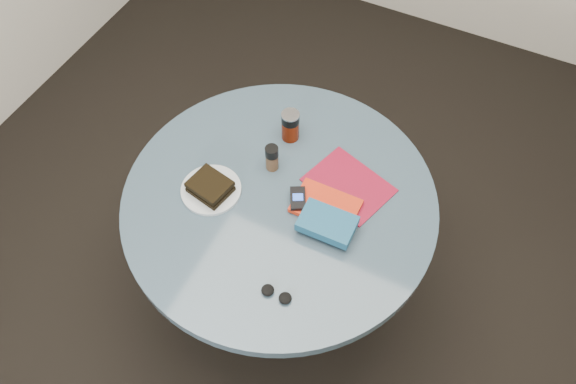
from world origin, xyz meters
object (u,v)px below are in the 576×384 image
at_px(novel, 327,223).
at_px(magazine, 349,185).
at_px(pepper_grinder, 272,158).
at_px(headphones, 276,294).
at_px(plate, 211,190).
at_px(red_book, 326,206).
at_px(mp3_player, 298,198).
at_px(table, 280,224).
at_px(sandwich, 210,187).
at_px(soda_can, 290,126).

bearing_deg(novel, magazine, 89.94).
xyz_separation_m(pepper_grinder, headphones, (0.22, -0.40, -0.04)).
height_order(plate, red_book, red_book).
height_order(plate, novel, novel).
xyz_separation_m(pepper_grinder, red_book, (0.22, -0.07, -0.04)).
distance_m(pepper_grinder, mp3_player, 0.17).
distance_m(table, red_book, 0.23).
bearing_deg(sandwich, table, 21.50).
bearing_deg(table, novel, -13.00).
bearing_deg(novel, plate, -176.52).
bearing_deg(table, mp3_player, 5.10).
bearing_deg(plate, table, 19.75).
distance_m(table, sandwich, 0.29).
height_order(plate, magazine, plate).
bearing_deg(mp3_player, novel, -21.52).
xyz_separation_m(novel, mp3_player, (-0.12, 0.05, -0.01)).
bearing_deg(mp3_player, table, -174.90).
bearing_deg(headphones, soda_can, 112.33).
bearing_deg(magazine, soda_can, 177.31).
relative_size(plate, pepper_grinder, 1.95).
relative_size(plate, mp3_player, 2.02).
bearing_deg(soda_can, table, -71.61).
bearing_deg(magazine, mp3_player, -112.59).
bearing_deg(sandwich, red_book, 17.11).
xyz_separation_m(table, novel, (0.18, -0.04, 0.20)).
height_order(plate, sandwich, sandwich).
relative_size(magazine, mp3_player, 2.68).
xyz_separation_m(sandwich, red_book, (0.35, 0.11, -0.02)).
xyz_separation_m(sandwich, magazine, (0.38, 0.22, -0.03)).
relative_size(red_book, novel, 1.20).
height_order(red_book, mp3_player, mp3_player).
relative_size(sandwich, red_book, 0.70).
bearing_deg(mp3_player, plate, -163.45).
bearing_deg(plate, novel, 4.72).
relative_size(soda_can, headphones, 1.23).
height_order(pepper_grinder, headphones, pepper_grinder).
height_order(table, plate, plate).
xyz_separation_m(magazine, headphones, (-0.04, -0.44, 0.01)).
relative_size(magazine, red_book, 1.28).
bearing_deg(sandwich, novel, 5.63).
distance_m(plate, soda_can, 0.34).
bearing_deg(headphones, novel, 81.46).
xyz_separation_m(sandwich, soda_can, (0.12, 0.32, 0.02)).
relative_size(sandwich, headphones, 1.51).
distance_m(magazine, headphones, 0.44).
height_order(soda_can, red_book, soda_can).
relative_size(table, magazine, 3.92).
xyz_separation_m(mp3_player, headphones, (0.08, -0.31, -0.02)).
distance_m(soda_can, headphones, 0.59).
height_order(novel, mp3_player, novel).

